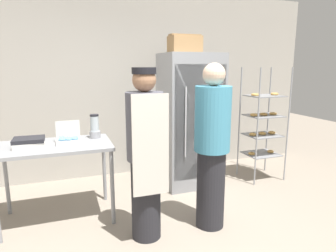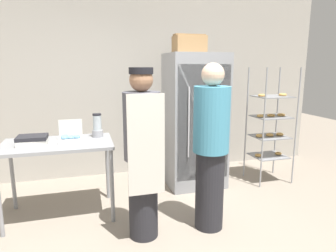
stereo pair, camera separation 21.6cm
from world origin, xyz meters
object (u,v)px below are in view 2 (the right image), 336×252
Objects in this scene: baking_rack at (270,126)px; person_baker at (143,153)px; blender_pitcher at (97,127)px; binder_stack at (32,140)px; person_customer at (211,147)px; donut_box at (71,138)px; refrigerator at (195,121)px; cardboard_storage_box at (189,44)px.

person_baker is at bearing -154.61° from baking_rack.
binder_stack is at bearing -166.52° from blender_pitcher.
binder_stack is at bearing 158.66° from person_customer.
baking_rack is at bearing 6.35° from donut_box.
donut_box is 0.83× the size of binder_stack.
baking_rack is 2.34m from person_baker.
refrigerator reaches higher than baking_rack.
baking_rack is 1.00× the size of person_baker.
refrigerator is 1.74m from donut_box.
baking_rack is at bearing 5.70° from binder_stack.
cardboard_storage_box reaches higher than blender_pitcher.
cardboard_storage_box reaches higher than baking_rack.
cardboard_storage_box is 0.25× the size of person_baker.
blender_pitcher is at bearing -166.56° from refrigerator.
person_customer is (1.39, -0.71, -0.03)m from donut_box.
person_baker is at bearing -127.88° from cardboard_storage_box.
person_baker is at bearing -129.94° from refrigerator.
refrigerator is 6.66× the size of blender_pitcher.
binder_stack is 2.26m from cardboard_storage_box.
blender_pitcher is at bearing 13.48° from binder_stack.
cardboard_storage_box reaches higher than person_baker.
baking_rack is 3.21m from binder_stack.
person_baker is at bearing -32.33° from binder_stack.
person_customer is (-0.16, -1.13, -1.10)m from cardboard_storage_box.
person_customer is at bearing -38.51° from blender_pitcher.
baking_rack is 0.97× the size of person_customer.
donut_box is 0.15× the size of person_baker.
cardboard_storage_box reaches higher than donut_box.
blender_pitcher is at bearing -168.27° from cardboard_storage_box.
refrigerator reaches higher than person_baker.
donut_box is at bearing 1.09° from binder_stack.
binder_stack is 0.19× the size of person_baker.
refrigerator is 1.11× the size of baking_rack.
baking_rack is 6.44× the size of donut_box.
person_baker is (-0.99, -1.18, -0.06)m from refrigerator.
baking_rack is 5.98× the size of blender_pitcher.
refrigerator is at bearing 13.46° from binder_stack.
binder_stack is 0.76× the size of cardboard_storage_box.
refrigerator reaches higher than binder_stack.
person_customer is (1.79, -0.70, -0.03)m from binder_stack.
blender_pitcher is at bearing 27.72° from donut_box.
person_baker is (1.08, -0.68, -0.04)m from binder_stack.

